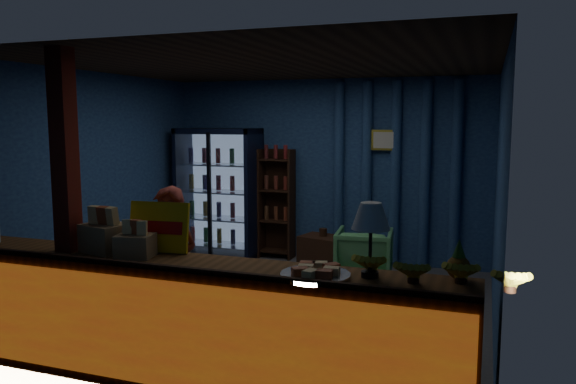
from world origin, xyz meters
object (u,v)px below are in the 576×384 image
shopkeeper (171,267)px  green_chair (364,254)px  pastry_tray (315,273)px  table_lamp (371,219)px

shopkeeper → green_chair: size_ratio=2.03×
shopkeeper → pastry_tray: size_ratio=2.94×
green_chair → pastry_tray: 3.38m
table_lamp → pastry_tray: bearing=-161.0°
shopkeeper → table_lamp: size_ratio=2.78×
shopkeeper → pastry_tray: (1.54, -0.63, 0.25)m
green_chair → table_lamp: size_ratio=1.37×
pastry_tray → table_lamp: table_lamp is taller
green_chair → table_lamp: table_lamp is taller
shopkeeper → green_chair: (1.19, 2.67, -0.40)m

